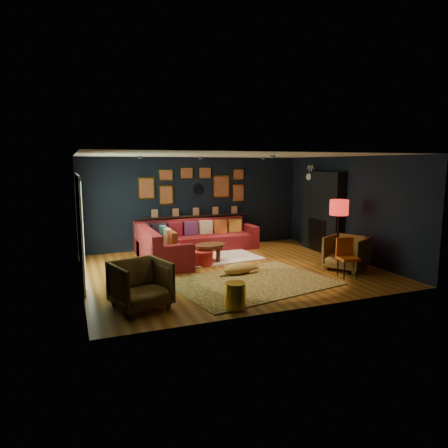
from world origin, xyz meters
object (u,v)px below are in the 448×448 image
object	(u,v)px
sectional	(184,243)
dog	(239,266)
pouf	(203,258)
armchair_right	(346,251)
armchair_left	(141,282)
gold_stool	(235,296)
orange_chair	(346,254)
floor_lamp	(339,211)
coffee_table	(210,248)

from	to	relation	value
sectional	dog	xyz separation A→B (m)	(0.62, -2.27, -0.14)
sectional	pouf	world-z (taller)	sectional
armchair_right	armchair_left	bearing A→B (deg)	-110.69
armchair_right	dog	bearing A→B (deg)	-131.43
armchair_left	gold_stool	distance (m)	1.61
sectional	orange_chair	size ratio (longest dim) A/B	4.10
sectional	gold_stool	bearing A→B (deg)	-93.83
pouf	orange_chair	size ratio (longest dim) A/B	0.58
pouf	gold_stool	xyz separation A→B (m)	(-0.40, -2.94, 0.03)
gold_stool	orange_chair	distance (m)	3.14
gold_stool	sectional	bearing A→B (deg)	86.17
pouf	floor_lamp	size ratio (longest dim) A/B	0.31
orange_chair	floor_lamp	xyz separation A→B (m)	(0.40, 0.84, 0.84)
armchair_right	floor_lamp	xyz separation A→B (m)	(0.05, 0.40, 0.89)
pouf	orange_chair	xyz separation A→B (m)	(2.59, -2.01, 0.30)
sectional	dog	size ratio (longest dim) A/B	3.22
sectional	dog	world-z (taller)	sectional
gold_stool	floor_lamp	size ratio (longest dim) A/B	0.28
coffee_table	floor_lamp	bearing A→B (deg)	-26.94
sectional	coffee_table	size ratio (longest dim) A/B	3.43
armchair_right	orange_chair	bearing A→B (deg)	-68.10
floor_lamp	dog	size ratio (longest dim) A/B	1.49
armchair_right	dog	world-z (taller)	armchair_right
gold_stool	orange_chair	xyz separation A→B (m)	(2.99, 0.93, 0.26)
coffee_table	armchair_left	bearing A→B (deg)	-130.23
orange_chair	dog	size ratio (longest dim) A/B	0.78
pouf	armchair_left	world-z (taller)	armchair_left
orange_chair	floor_lamp	distance (m)	1.25
floor_lamp	orange_chair	bearing A→B (deg)	-115.62
orange_chair	floor_lamp	bearing A→B (deg)	74.90
gold_stool	floor_lamp	xyz separation A→B (m)	(3.39, 1.76, 1.10)
coffee_table	armchair_left	size ratio (longest dim) A/B	1.12
armchair_left	orange_chair	bearing A→B (deg)	-12.49
armchair_left	dog	distance (m)	2.69
armchair_right	floor_lamp	bearing A→B (deg)	143.51
dog	armchair_left	bearing A→B (deg)	-159.20
sectional	dog	bearing A→B (deg)	-74.73
coffee_table	armchair_left	world-z (taller)	armchair_left
pouf	gold_stool	size ratio (longest dim) A/B	1.08
coffee_table	armchair_left	distance (m)	3.30
floor_lamp	armchair_right	bearing A→B (deg)	-97.15
armchair_left	floor_lamp	world-z (taller)	floor_lamp
armchair_right	dog	distance (m)	2.51
pouf	orange_chair	bearing A→B (deg)	-37.78
sectional	floor_lamp	bearing A→B (deg)	-37.55
pouf	armchair_right	distance (m)	3.34
coffee_table	armchair_right	size ratio (longest dim) A/B	1.15
coffee_table	armchair_right	bearing A→B (deg)	-33.68
armchair_left	coffee_table	bearing A→B (deg)	33.49
coffee_table	pouf	size ratio (longest dim) A/B	2.06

